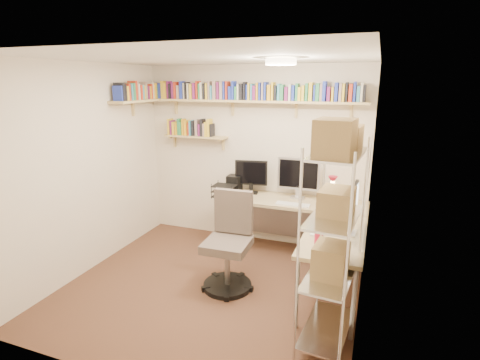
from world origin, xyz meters
TOP-DOWN VIEW (x-y plane):
  - ground at (0.00, 0.00)m, footprint 3.20×3.20m
  - room_shell at (0.00, 0.00)m, footprint 3.24×3.04m
  - wall_shelves at (-0.43, 1.30)m, footprint 3.12×1.09m
  - corner_desk at (0.70, 0.93)m, footprint 2.01×1.92m
  - office_chair at (0.18, 0.11)m, footprint 0.58×0.59m
  - wire_rack at (1.36, -0.50)m, footprint 0.45×0.82m

SIDE VIEW (x-z plane):
  - ground at x=0.00m, z-range 0.00..0.00m
  - office_chair at x=0.18m, z-range -0.09..1.01m
  - corner_desk at x=0.70m, z-range 0.09..1.40m
  - wire_rack at x=1.36m, z-range 0.33..2.34m
  - room_shell at x=0.00m, z-range 0.29..2.81m
  - wall_shelves at x=-0.43m, z-range 1.63..2.43m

